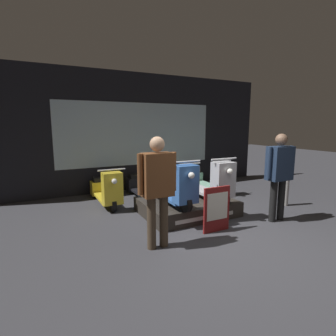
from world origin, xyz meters
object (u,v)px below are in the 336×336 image
Objects in this scene: scooter_display_left at (171,186)px; scooter_backrow_1 at (145,185)px; person_right_browsing at (279,170)px; scooter_backrow_2 at (178,182)px; scooter_backrow_0 at (106,190)px; scooter_backrow_3 at (208,178)px; street_bollard at (287,185)px; person_left_browsing at (157,183)px; scooter_display_right at (206,182)px; price_sign_board at (217,209)px.

scooter_display_left is 1.00× the size of scooter_backrow_1.
scooter_backrow_2 is at bearing 107.33° from person_right_browsing.
scooter_display_left is 1.73m from scooter_backrow_0.
scooter_backrow_1 is at bearing 89.32° from scooter_display_left.
scooter_display_left is 1.00× the size of scooter_backrow_3.
street_bollard is at bearing -35.71° from scooter_backrow_1.
scooter_display_left reaches higher than scooter_backrow_1.
scooter_display_left is at bearing -90.68° from scooter_backrow_1.
scooter_display_right is at bearing 33.73° from person_left_browsing.
street_bollard reaches higher than scooter_backrow_0.
scooter_display_left is 2.05m from person_right_browsing.
scooter_backrow_3 is at bearing 0.00° from scooter_backrow_0.
person_right_browsing is (-0.17, -2.48, 0.65)m from scooter_backrow_3.
scooter_display_right is at bearing -127.11° from scooter_backrow_3.
person_left_browsing is 1.00× the size of person_right_browsing.
person_right_browsing is at bearing -149.11° from street_bollard.
scooter_backrow_1 is at bearing 124.67° from person_right_browsing.
price_sign_board is (-0.57, -2.39, 0.05)m from scooter_backrow_2.
street_bollard is at bearing -14.40° from scooter_display_right.
scooter_backrow_0 is 2.57m from person_left_browsing.
scooter_display_left is at bearing 54.32° from person_left_browsing.
scooter_backrow_0 is at bearing 152.03° from street_bollard.
scooter_backrow_1 and scooter_backrow_3 have the same top height.
scooter_display_left is 1.46m from scooter_backrow_1.
scooter_backrow_3 is at bearing 0.00° from scooter_backrow_1.
scooter_backrow_0 and scooter_backrow_1 have the same top height.
scooter_backrow_1 is (0.94, 0.00, 0.00)m from scooter_backrow_0.
person_left_browsing reaches higher than scooter_display_left.
person_left_browsing is at bearing -125.68° from scooter_display_left.
scooter_backrow_2 and scooter_backrow_3 have the same top height.
scooter_backrow_1 is 1.03× the size of person_right_browsing.
street_bollard reaches higher than scooter_backrow_3.
scooter_display_left is 1.00× the size of scooter_backrow_0.
scooter_backrow_2 is at bearing 131.95° from street_bollard.
scooter_backrow_1 is 1.00× the size of scooter_backrow_2.
scooter_backrow_2 is (0.94, 0.00, 0.00)m from scooter_backrow_1.
scooter_backrow_1 is 1.00× the size of scooter_backrow_3.
person_right_browsing is 1.22m from street_bollard.
scooter_display_left is 2.17× the size of price_sign_board.
price_sign_board is at bearing 4.29° from person_left_browsing.
scooter_display_right reaches higher than scooter_backrow_3.
scooter_display_left is 1.00× the size of scooter_backrow_2.
scooter_backrow_1 is at bearing 180.00° from scooter_backrow_3.
price_sign_board is (1.31, -2.39, 0.05)m from scooter_backrow_0.
price_sign_board is (0.39, -0.96, -0.24)m from scooter_display_left.
person_left_browsing and person_right_browsing have the same top height.
street_bollard reaches higher than scooter_backrow_1.
price_sign_board is (1.14, 0.09, -0.58)m from person_left_browsing.
scooter_display_right is 1.00× the size of scooter_backrow_1.
scooter_display_right is 2.17× the size of price_sign_board.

